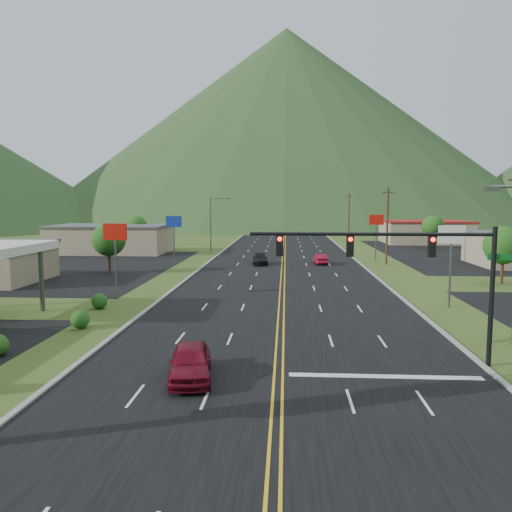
# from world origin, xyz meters

# --- Properties ---
(traffic_signal) EXTENTS (13.10, 0.43, 7.00)m
(traffic_signal) POSITION_xyz_m (6.48, 14.00, 5.33)
(traffic_signal) COLOR black
(traffic_signal) RESTS_ON ground
(streetlight_west) EXTENTS (3.28, 0.25, 9.00)m
(streetlight_west) POSITION_xyz_m (-11.68, 70.00, 5.18)
(streetlight_west) COLOR #59595E
(streetlight_west) RESTS_ON ground
(building_west_far) EXTENTS (18.40, 11.40, 4.50)m
(building_west_far) POSITION_xyz_m (-28.00, 68.00, 2.26)
(building_west_far) COLOR tan
(building_west_far) RESTS_ON ground
(building_east_far) EXTENTS (16.40, 12.40, 4.50)m
(building_east_far) POSITION_xyz_m (28.00, 90.00, 2.26)
(building_east_far) COLOR tan
(building_east_far) RESTS_ON ground
(pole_sign_west_a) EXTENTS (2.00, 0.18, 6.40)m
(pole_sign_west_a) POSITION_xyz_m (-14.00, 30.00, 5.05)
(pole_sign_west_a) COLOR #59595E
(pole_sign_west_a) RESTS_ON ground
(pole_sign_west_b) EXTENTS (2.00, 0.18, 6.40)m
(pole_sign_west_b) POSITION_xyz_m (-14.00, 52.00, 5.05)
(pole_sign_west_b) COLOR #59595E
(pole_sign_west_b) RESTS_ON ground
(pole_sign_east_a) EXTENTS (2.00, 0.18, 6.40)m
(pole_sign_east_a) POSITION_xyz_m (13.00, 28.00, 5.05)
(pole_sign_east_a) COLOR #59595E
(pole_sign_east_a) RESTS_ON ground
(pole_sign_east_b) EXTENTS (2.00, 0.18, 6.40)m
(pole_sign_east_b) POSITION_xyz_m (13.00, 60.00, 5.05)
(pole_sign_east_b) COLOR #59595E
(pole_sign_east_b) RESTS_ON ground
(tree_west_a) EXTENTS (3.84, 3.84, 5.82)m
(tree_west_a) POSITION_xyz_m (-20.00, 45.00, 3.89)
(tree_west_a) COLOR #382314
(tree_west_a) RESTS_ON ground
(tree_west_b) EXTENTS (3.84, 3.84, 5.82)m
(tree_west_b) POSITION_xyz_m (-25.00, 72.00, 3.89)
(tree_west_b) COLOR #382314
(tree_west_b) RESTS_ON ground
(tree_east_a) EXTENTS (3.84, 3.84, 5.82)m
(tree_east_a) POSITION_xyz_m (22.00, 40.00, 3.89)
(tree_east_a) COLOR #382314
(tree_east_a) RESTS_ON ground
(tree_east_b) EXTENTS (3.84, 3.84, 5.82)m
(tree_east_b) POSITION_xyz_m (26.00, 78.00, 3.89)
(tree_east_b) COLOR #382314
(tree_east_b) RESTS_ON ground
(utility_pole_b) EXTENTS (1.60, 0.28, 10.00)m
(utility_pole_b) POSITION_xyz_m (13.50, 55.00, 5.13)
(utility_pole_b) COLOR #382314
(utility_pole_b) RESTS_ON ground
(utility_pole_c) EXTENTS (1.60, 0.28, 10.00)m
(utility_pole_c) POSITION_xyz_m (13.50, 95.00, 5.13)
(utility_pole_c) COLOR #382314
(utility_pole_c) RESTS_ON ground
(utility_pole_d) EXTENTS (1.60, 0.28, 10.00)m
(utility_pole_d) POSITION_xyz_m (13.50, 135.00, 5.13)
(utility_pole_d) COLOR #382314
(utility_pole_d) RESTS_ON ground
(mountain_n) EXTENTS (220.00, 220.00, 85.00)m
(mountain_n) POSITION_xyz_m (0.00, 220.00, 42.50)
(mountain_n) COLOR #20401D
(mountain_n) RESTS_ON ground
(car_red_near) EXTENTS (2.60, 4.95, 1.61)m
(car_red_near) POSITION_xyz_m (-4.05, 11.16, 0.80)
(car_red_near) COLOR maroon
(car_red_near) RESTS_ON ground
(car_dark_mid) EXTENTS (2.31, 4.83, 1.36)m
(car_dark_mid) POSITION_xyz_m (-3.03, 53.84, 0.68)
(car_dark_mid) COLOR black
(car_dark_mid) RESTS_ON ground
(car_red_far) EXTENTS (1.79, 4.14, 1.33)m
(car_red_far) POSITION_xyz_m (4.87, 54.73, 0.66)
(car_red_far) COLOR maroon
(car_red_far) RESTS_ON ground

